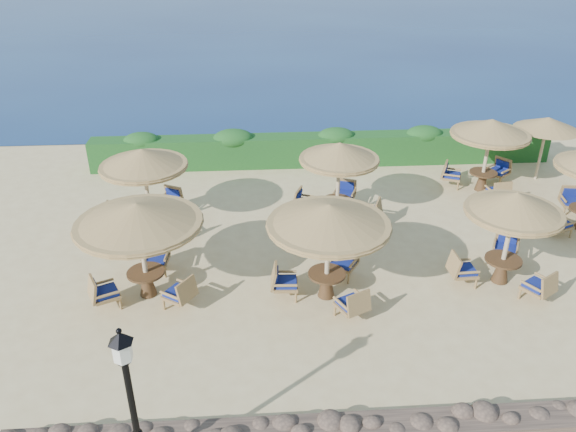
{
  "coord_description": "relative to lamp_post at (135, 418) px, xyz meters",
  "views": [
    {
      "loc": [
        -2.76,
        -13.39,
        8.68
      ],
      "look_at": [
        -1.83,
        0.43,
        1.3
      ],
      "focal_mm": 35.0,
      "sensor_mm": 36.0,
      "label": 1
    }
  ],
  "objects": [
    {
      "name": "hedge",
      "position": [
        4.8,
        14.0,
        -0.95
      ],
      "size": [
        18.0,
        0.9,
        1.2
      ],
      "primitive_type": "cube",
      "color": "#154318",
      "rests_on": "ground"
    },
    {
      "name": "lamp_post",
      "position": [
        0.0,
        0.0,
        0.0
      ],
      "size": [
        0.44,
        0.44,
        3.31
      ],
      "color": "black",
      "rests_on": "ground"
    },
    {
      "name": "stone_wall",
      "position": [
        4.8,
        0.6,
        -1.33
      ],
      "size": [
        15.0,
        0.65,
        0.44
      ],
      "primitive_type": "cube",
      "color": "brown",
      "rests_on": "ground"
    },
    {
      "name": "cafe_set_4",
      "position": [
        4.69,
        9.32,
        0.18
      ],
      "size": [
        2.86,
        2.86,
        2.65
      ],
      "color": "#C5B18B",
      "rests_on": "ground"
    },
    {
      "name": "ground",
      "position": [
        4.8,
        6.8,
        -1.55
      ],
      "size": [
        120.0,
        120.0,
        0.0
      ],
      "primitive_type": "plane",
      "color": "#D2BE85",
      "rests_on": "ground"
    },
    {
      "name": "cafe_set_3",
      "position": [
        -1.24,
        9.18,
        0.32
      ],
      "size": [
        2.74,
        2.77,
        2.65
      ],
      "color": "#C5B18B",
      "rests_on": "ground"
    },
    {
      "name": "extra_parasol",
      "position": [
        12.6,
        12.0,
        0.62
      ],
      "size": [
        2.3,
        2.3,
        2.41
      ],
      "color": "#C5B18B",
      "rests_on": "ground"
    },
    {
      "name": "cafe_set_0",
      "position": [
        -0.79,
        5.57,
        0.43
      ],
      "size": [
        3.16,
        3.16,
        2.65
      ],
      "color": "#C5B18B",
      "rests_on": "ground"
    },
    {
      "name": "cafe_set_5",
      "position": [
        10.19,
        11.2,
        0.34
      ],
      "size": [
        2.78,
        2.79,
        2.65
      ],
      "color": "#C5B18B",
      "rests_on": "ground"
    },
    {
      "name": "cafe_set_1",
      "position": [
        3.82,
        5.2,
        0.42
      ],
      "size": [
        3.08,
        3.08,
        2.65
      ],
      "color": "#C5B18B",
      "rests_on": "ground"
    },
    {
      "name": "cafe_set_2",
      "position": [
        8.57,
        5.55,
        0.28
      ],
      "size": [
        2.66,
        2.77,
        2.65
      ],
      "color": "#C5B18B",
      "rests_on": "ground"
    }
  ]
}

